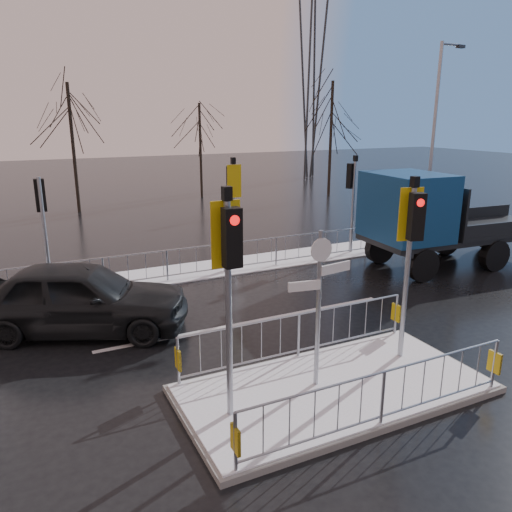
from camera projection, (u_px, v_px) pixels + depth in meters
name	position (u px, v px, depth m)	size (l,w,h in m)	color
ground	(334.00, 392.00, 9.75)	(120.00, 120.00, 0.00)	black
snow_verge	(191.00, 272.00, 17.18)	(30.00, 2.00, 0.04)	white
lane_markings	(344.00, 400.00, 9.46)	(8.00, 11.38, 0.01)	silver
traffic_island	(334.00, 374.00, 9.65)	(6.00, 3.04, 4.15)	slate
far_kerb_fixtures	(203.00, 246.00, 16.60)	(18.00, 0.65, 3.83)	#8F959D
car_far_lane	(80.00, 298.00, 12.23)	(2.11, 5.26, 1.79)	black
flatbed_truck	(430.00, 218.00, 17.21)	(7.43, 3.11, 3.37)	black
tree_far_a	(71.00, 123.00, 26.63)	(3.75, 3.75, 7.08)	black
tree_far_b	(200.00, 132.00, 31.91)	(3.25, 3.25, 6.14)	black
tree_far_c	(332.00, 116.00, 32.42)	(4.00, 4.00, 7.55)	black
street_lamp_right	(435.00, 136.00, 20.37)	(1.25, 0.18, 8.00)	#8F959D
pylon_wires	(301.00, 40.00, 39.82)	(70.00, 2.38, 19.97)	#2D3033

